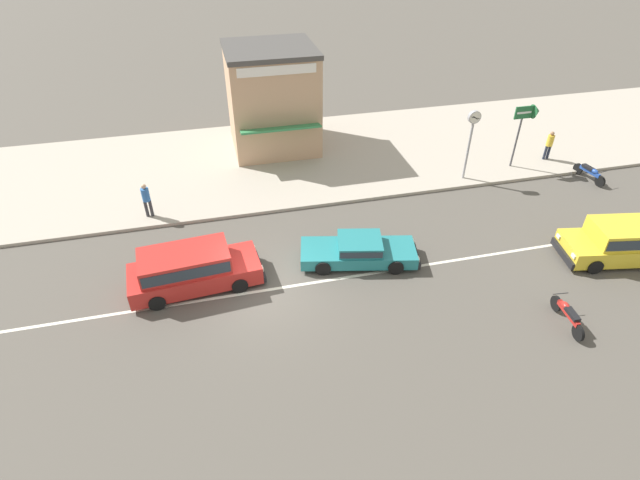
{
  "coord_description": "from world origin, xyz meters",
  "views": [
    {
      "loc": [
        -1.17,
        -13.92,
        12.42
      ],
      "look_at": [
        2.54,
        1.54,
        0.8
      ],
      "focal_mm": 28.0,
      "sensor_mm": 36.0,
      "label": 1
    }
  ],
  "objects_px": {
    "sedan_teal_0": "(359,250)",
    "minivan_yellow_3": "(624,240)",
    "minivan_red_2": "(190,267)",
    "pedestrian_mid_kerb": "(146,198)",
    "motorcycle_1": "(568,314)",
    "shopfront_corner_warung": "(272,99)",
    "motorcycle_0": "(590,172)",
    "pedestrian_near_clock": "(550,143)",
    "street_clock": "(472,129)",
    "arrow_signboard": "(532,115)"
  },
  "relations": [
    {
      "from": "motorcycle_0",
      "to": "street_clock",
      "type": "height_order",
      "value": "street_clock"
    },
    {
      "from": "motorcycle_0",
      "to": "shopfront_corner_warung",
      "type": "height_order",
      "value": "shopfront_corner_warung"
    },
    {
      "from": "pedestrian_near_clock",
      "to": "minivan_red_2",
      "type": "bearing_deg",
      "value": -162.67
    },
    {
      "from": "minivan_red_2",
      "to": "motorcycle_0",
      "type": "height_order",
      "value": "minivan_red_2"
    },
    {
      "from": "minivan_red_2",
      "to": "pedestrian_mid_kerb",
      "type": "xyz_separation_m",
      "value": [
        -1.71,
        5.04,
        0.25
      ]
    },
    {
      "from": "minivan_red_2",
      "to": "arrow_signboard",
      "type": "distance_m",
      "value": 17.97
    },
    {
      "from": "shopfront_corner_warung",
      "to": "pedestrian_near_clock",
      "type": "bearing_deg",
      "value": -20.08
    },
    {
      "from": "sedan_teal_0",
      "to": "pedestrian_mid_kerb",
      "type": "distance_m",
      "value": 9.64
    },
    {
      "from": "sedan_teal_0",
      "to": "arrow_signboard",
      "type": "height_order",
      "value": "arrow_signboard"
    },
    {
      "from": "sedan_teal_0",
      "to": "motorcycle_0",
      "type": "bearing_deg",
      "value": 15.19
    },
    {
      "from": "sedan_teal_0",
      "to": "minivan_red_2",
      "type": "xyz_separation_m",
      "value": [
        -6.45,
        0.06,
        0.31
      ]
    },
    {
      "from": "minivan_red_2",
      "to": "minivan_yellow_3",
      "type": "bearing_deg",
      "value": -7.74
    },
    {
      "from": "minivan_red_2",
      "to": "minivan_yellow_3",
      "type": "xyz_separation_m",
      "value": [
        16.64,
        -2.26,
        -0.0
      ]
    },
    {
      "from": "minivan_yellow_3",
      "to": "motorcycle_1",
      "type": "relative_size",
      "value": 2.37
    },
    {
      "from": "minivan_red_2",
      "to": "minivan_yellow_3",
      "type": "distance_m",
      "value": 16.79
    },
    {
      "from": "minivan_yellow_3",
      "to": "pedestrian_near_clock",
      "type": "bearing_deg",
      "value": 75.51
    },
    {
      "from": "street_clock",
      "to": "arrow_signboard",
      "type": "bearing_deg",
      "value": 9.03
    },
    {
      "from": "motorcycle_0",
      "to": "arrow_signboard",
      "type": "bearing_deg",
      "value": 143.23
    },
    {
      "from": "sedan_teal_0",
      "to": "minivan_yellow_3",
      "type": "relative_size",
      "value": 1.04
    },
    {
      "from": "minivan_yellow_3",
      "to": "motorcycle_0",
      "type": "relative_size",
      "value": 2.37
    },
    {
      "from": "pedestrian_mid_kerb",
      "to": "motorcycle_0",
      "type": "bearing_deg",
      "value": -4.04
    },
    {
      "from": "sedan_teal_0",
      "to": "pedestrian_near_clock",
      "type": "relative_size",
      "value": 3.11
    },
    {
      "from": "motorcycle_1",
      "to": "arrow_signboard",
      "type": "height_order",
      "value": "arrow_signboard"
    },
    {
      "from": "sedan_teal_0",
      "to": "minivan_red_2",
      "type": "distance_m",
      "value": 6.46
    },
    {
      "from": "minivan_red_2",
      "to": "motorcycle_0",
      "type": "distance_m",
      "value": 19.98
    },
    {
      "from": "minivan_yellow_3",
      "to": "shopfront_corner_warung",
      "type": "height_order",
      "value": "shopfront_corner_warung"
    },
    {
      "from": "motorcycle_0",
      "to": "pedestrian_near_clock",
      "type": "distance_m",
      "value": 2.58
    },
    {
      "from": "motorcycle_1",
      "to": "pedestrian_mid_kerb",
      "type": "distance_m",
      "value": 17.27
    },
    {
      "from": "arrow_signboard",
      "to": "shopfront_corner_warung",
      "type": "relative_size",
      "value": 0.61
    },
    {
      "from": "motorcycle_0",
      "to": "pedestrian_mid_kerb",
      "type": "height_order",
      "value": "pedestrian_mid_kerb"
    },
    {
      "from": "arrow_signboard",
      "to": "minivan_yellow_3",
      "type": "bearing_deg",
      "value": -92.43
    },
    {
      "from": "minivan_red_2",
      "to": "motorcycle_0",
      "type": "bearing_deg",
      "value": 10.17
    },
    {
      "from": "minivan_red_2",
      "to": "motorcycle_1",
      "type": "xyz_separation_m",
      "value": [
        12.33,
        -5.0,
        -0.42
      ]
    },
    {
      "from": "minivan_red_2",
      "to": "street_clock",
      "type": "bearing_deg",
      "value": 20.27
    },
    {
      "from": "minivan_red_2",
      "to": "pedestrian_mid_kerb",
      "type": "relative_size",
      "value": 3.07
    },
    {
      "from": "motorcycle_0",
      "to": "pedestrian_mid_kerb",
      "type": "xyz_separation_m",
      "value": [
        -21.37,
        1.51,
        0.67
      ]
    },
    {
      "from": "motorcycle_1",
      "to": "pedestrian_near_clock",
      "type": "distance_m",
      "value": 12.62
    },
    {
      "from": "arrow_signboard",
      "to": "pedestrian_mid_kerb",
      "type": "relative_size",
      "value": 2.02
    },
    {
      "from": "motorcycle_1",
      "to": "shopfront_corner_warung",
      "type": "height_order",
      "value": "shopfront_corner_warung"
    },
    {
      "from": "sedan_teal_0",
      "to": "minivan_yellow_3",
      "type": "xyz_separation_m",
      "value": [
        10.19,
        -2.2,
        0.31
      ]
    },
    {
      "from": "arrow_signboard",
      "to": "pedestrian_mid_kerb",
      "type": "height_order",
      "value": "arrow_signboard"
    },
    {
      "from": "sedan_teal_0",
      "to": "arrow_signboard",
      "type": "distance_m",
      "value": 12.15
    },
    {
      "from": "pedestrian_mid_kerb",
      "to": "shopfront_corner_warung",
      "type": "bearing_deg",
      "value": 41.7
    },
    {
      "from": "street_clock",
      "to": "shopfront_corner_warung",
      "type": "height_order",
      "value": "shopfront_corner_warung"
    },
    {
      "from": "minivan_yellow_3",
      "to": "street_clock",
      "type": "distance_m",
      "value": 8.12
    },
    {
      "from": "arrow_signboard",
      "to": "pedestrian_mid_kerb",
      "type": "bearing_deg",
      "value": -178.47
    },
    {
      "from": "motorcycle_0",
      "to": "pedestrian_near_clock",
      "type": "relative_size",
      "value": 1.26
    },
    {
      "from": "motorcycle_0",
      "to": "minivan_red_2",
      "type": "bearing_deg",
      "value": -169.83
    },
    {
      "from": "pedestrian_near_clock",
      "to": "street_clock",
      "type": "bearing_deg",
      "value": -170.61
    },
    {
      "from": "minivan_yellow_3",
      "to": "arrow_signboard",
      "type": "height_order",
      "value": "arrow_signboard"
    }
  ]
}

